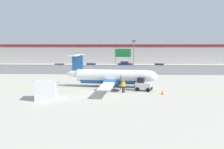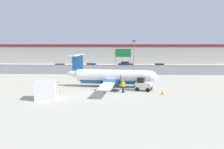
% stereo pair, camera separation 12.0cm
% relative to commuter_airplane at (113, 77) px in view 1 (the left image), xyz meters
% --- Properties ---
extents(ground_plane, '(140.00, 140.00, 0.01)m').
position_rel_commuter_airplane_xyz_m(ground_plane, '(-0.90, -2.12, -1.60)').
color(ground_plane, '#B7B2A3').
extents(perimeter_fence, '(98.00, 0.10, 2.10)m').
position_rel_commuter_airplane_xyz_m(perimeter_fence, '(-0.90, 13.88, -0.49)').
color(perimeter_fence, gray).
rests_on(perimeter_fence, ground).
extents(parking_lot_strip, '(98.00, 17.00, 0.12)m').
position_rel_commuter_airplane_xyz_m(parking_lot_strip, '(-0.90, 25.38, -1.54)').
color(parking_lot_strip, '#38383A').
rests_on(parking_lot_strip, ground).
extents(background_building, '(91.00, 8.10, 6.50)m').
position_rel_commuter_airplane_xyz_m(background_building, '(-0.90, 43.87, 1.66)').
color(background_building, '#BCB7B2').
rests_on(background_building, ground).
extents(commuter_airplane, '(14.01, 16.08, 4.92)m').
position_rel_commuter_airplane_xyz_m(commuter_airplane, '(0.00, 0.00, 0.00)').
color(commuter_airplane, white).
rests_on(commuter_airplane, ground).
extents(baggage_tug, '(2.55, 1.90, 1.88)m').
position_rel_commuter_airplane_xyz_m(baggage_tug, '(4.27, -2.56, -0.75)').
color(baggage_tug, silver).
rests_on(baggage_tug, ground).
extents(ground_crew_worker, '(0.54, 0.35, 1.70)m').
position_rel_commuter_airplane_xyz_m(ground_crew_worker, '(1.48, -3.83, -0.65)').
color(ground_crew_worker, '#191E4C').
rests_on(ground_crew_worker, ground).
extents(cargo_container, '(2.71, 2.38, 2.20)m').
position_rel_commuter_airplane_xyz_m(cargo_container, '(-7.70, -7.84, -0.50)').
color(cargo_container, silver).
rests_on(cargo_container, ground).
extents(traffic_cone_near_left, '(0.36, 0.36, 0.64)m').
position_rel_commuter_airplane_xyz_m(traffic_cone_near_left, '(6.60, -4.70, -1.29)').
color(traffic_cone_near_left, orange).
rests_on(traffic_cone_near_left, ground).
extents(traffic_cone_near_right, '(0.36, 0.36, 0.64)m').
position_rel_commuter_airplane_xyz_m(traffic_cone_near_right, '(3.69, 0.92, -1.29)').
color(traffic_cone_near_right, orange).
rests_on(traffic_cone_near_right, ground).
extents(parked_car_0, '(4.34, 2.32, 1.58)m').
position_rel_commuter_airplane_xyz_m(parked_car_0, '(-14.17, 21.34, -0.71)').
color(parked_car_0, slate).
rests_on(parked_car_0, parking_lot_strip).
extents(parked_car_1, '(4.35, 2.33, 1.58)m').
position_rel_commuter_airplane_xyz_m(parked_car_1, '(-6.35, 22.69, -0.71)').
color(parked_car_1, black).
rests_on(parked_car_1, parking_lot_strip).
extents(parked_car_2, '(4.31, 2.24, 1.58)m').
position_rel_commuter_airplane_xyz_m(parked_car_2, '(2.28, 29.14, -0.71)').
color(parked_car_2, navy).
rests_on(parked_car_2, parking_lot_strip).
extents(parked_car_3, '(4.29, 2.18, 1.58)m').
position_rel_commuter_airplane_xyz_m(parked_car_3, '(10.95, 22.69, -0.71)').
color(parked_car_3, black).
rests_on(parked_car_3, parking_lot_strip).
extents(apron_light_pole, '(0.70, 0.30, 7.27)m').
position_rel_commuter_airplane_xyz_m(apron_light_pole, '(3.66, 10.27, 2.70)').
color(apron_light_pole, slate).
rests_on(apron_light_pole, ground).
extents(highway_sign, '(3.60, 0.14, 5.50)m').
position_rel_commuter_airplane_xyz_m(highway_sign, '(1.58, 16.14, 2.54)').
color(highway_sign, slate).
rests_on(highway_sign, ground).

